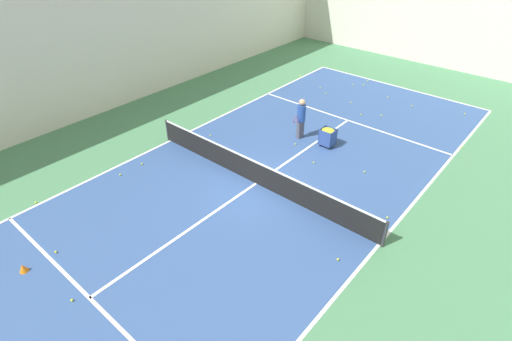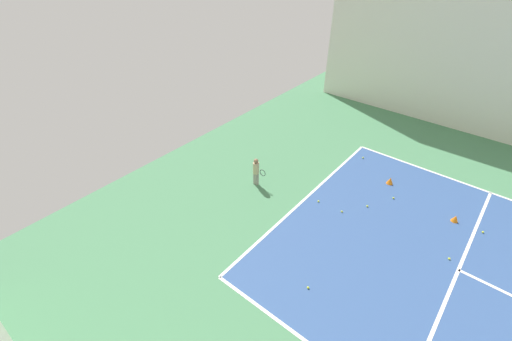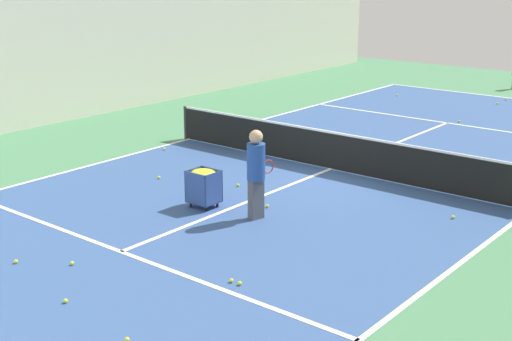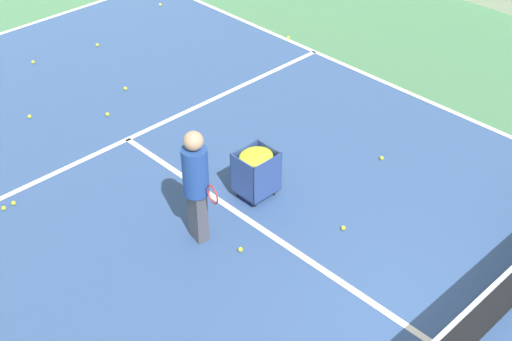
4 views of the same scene
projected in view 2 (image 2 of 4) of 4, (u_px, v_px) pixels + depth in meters
name	position (u px, v px, depth m)	size (l,w,h in m)	color
line_baseline_near	(307.00, 197.00, 13.29)	(9.70, 0.10, 0.00)	white
line_service_near	(458.00, 270.00, 10.46)	(9.70, 0.10, 0.00)	white
player_near_baseline	(256.00, 170.00, 13.57)	(0.25, 0.57, 1.23)	gray
training_cone_0	(390.00, 181.00, 13.93)	(0.26, 0.26, 0.28)	orange
training_cone_1	(455.00, 218.00, 12.14)	(0.24, 0.24, 0.25)	orange
tennis_ball_3	(308.00, 288.00, 9.91)	(0.07, 0.07, 0.07)	yellow
tennis_ball_6	(449.00, 259.00, 10.77)	(0.07, 0.07, 0.07)	yellow
tennis_ball_7	(363.00, 158.00, 15.51)	(0.07, 0.07, 0.07)	yellow
tennis_ball_9	(367.00, 206.00, 12.81)	(0.07, 0.07, 0.07)	yellow
tennis_ball_10	(393.00, 198.00, 13.20)	(0.07, 0.07, 0.07)	yellow
tennis_ball_11	(318.00, 201.00, 13.04)	(0.07, 0.07, 0.07)	yellow
tennis_ball_15	(342.00, 211.00, 12.57)	(0.07, 0.07, 0.07)	yellow
tennis_ball_28	(483.00, 232.00, 11.72)	(0.07, 0.07, 0.07)	yellow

